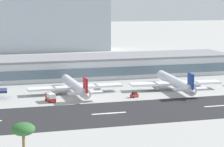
{
  "coord_description": "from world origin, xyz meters",
  "views": [
    {
      "loc": [
        -41.17,
        -145.27,
        37.39
      ],
      "look_at": [
        13.3,
        46.0,
        6.32
      ],
      "focal_mm": 73.95,
      "sensor_mm": 36.0,
      "label": 1
    }
  ],
  "objects": [
    {
      "name": "service_baggage_tug_1",
      "position": [
        16.09,
        23.7,
        1.05
      ],
      "size": [
        3.58,
        2.89,
        2.2
      ],
      "rotation": [
        0.0,
        0.0,
        3.57
      ],
      "color": "#B2231E",
      "rests_on": "ground_plane"
    },
    {
      "name": "ground_plane",
      "position": [
        0.0,
        0.0,
        0.0
      ],
      "size": [
        1400.0,
        1400.0,
        0.0
      ],
      "primitive_type": "plane",
      "color": "#A8A8A3"
    },
    {
      "name": "service_box_truck_0",
      "position": [
        -16.87,
        24.84,
        1.79
      ],
      "size": [
        3.51,
        6.32,
        3.25
      ],
      "rotation": [
        0.0,
        0.0,
        1.74
      ],
      "color": "#B2231E",
      "rests_on": "ground_plane"
    },
    {
      "name": "palm_tree_1",
      "position": [
        -33.73,
        -53.5,
        11.51
      ],
      "size": [
        4.82,
        4.82,
        13.22
      ],
      "color": "brown",
      "rests_on": "ground_plane"
    },
    {
      "name": "runway_strip",
      "position": [
        0.0,
        0.88,
        0.04
      ],
      "size": [
        800.0,
        33.11,
        0.08
      ],
      "primitive_type": "cube",
      "color": "#262628",
      "rests_on": "ground_plane"
    },
    {
      "name": "airliner_red_tail_gate_1",
      "position": [
        -4.56,
        37.34,
        2.9
      ],
      "size": [
        39.42,
        43.64,
        9.1
      ],
      "rotation": [
        0.0,
        0.0,
        1.6
      ],
      "color": "white",
      "rests_on": "ground_plane"
    },
    {
      "name": "terminal_building",
      "position": [
        13.93,
        79.63,
        5.12
      ],
      "size": [
        142.65,
        30.22,
        10.23
      ],
      "color": "silver",
      "rests_on": "ground_plane"
    },
    {
      "name": "airliner_navy_tail_gate_2",
      "position": [
        38.19,
        33.31,
        3.13
      ],
      "size": [
        40.05,
        47.08,
        9.83
      ],
      "rotation": [
        0.0,
        0.0,
        1.48
      ],
      "color": "white",
      "rests_on": "ground_plane"
    },
    {
      "name": "distant_hotel_block",
      "position": [
        0.85,
        206.46,
        21.02
      ],
      "size": [
        106.97,
        26.99,
        42.04
      ],
      "primitive_type": "cube",
      "color": "#A8B2BC",
      "rests_on": "ground_plane"
    },
    {
      "name": "runway_centreline_dash_5",
      "position": [
        40.92,
        0.88,
        0.09
      ],
      "size": [
        12.0,
        1.2,
        0.01
      ],
      "primitive_type": "cube",
      "color": "white",
      "rests_on": "runway_strip"
    },
    {
      "name": "runway_centreline_dash_4",
      "position": [
        -0.62,
        0.88,
        0.09
      ],
      "size": [
        12.0,
        1.2,
        0.01
      ],
      "primitive_type": "cube",
      "color": "white",
      "rests_on": "runway_strip"
    }
  ]
}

